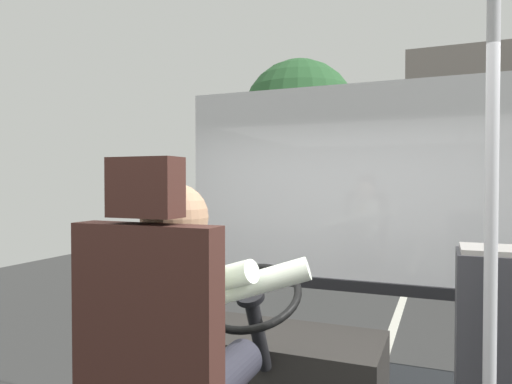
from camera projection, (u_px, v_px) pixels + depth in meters
ground at (411, 276)px, 9.99m from camera, size 18.00×44.00×0.06m
bus_driver at (184, 324)px, 1.59m from camera, size 0.77×0.55×0.78m
steering_console at (282, 367)px, 2.57m from camera, size 1.10×0.98×0.85m
handrail_pole at (491, 225)px, 1.58m from camera, size 0.04×0.04×2.21m
fare_box at (493, 376)px, 1.80m from camera, size 0.27×0.27×1.00m
windshield_panel at (349, 211)px, 3.30m from camera, size 2.50×0.08×1.48m
street_tree at (299, 117)px, 12.80m from camera, size 3.13×3.13×5.39m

